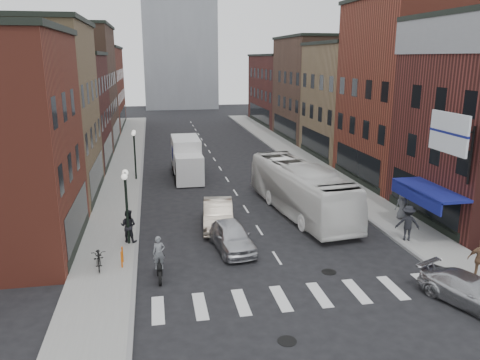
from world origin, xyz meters
name	(u,v)px	position (x,y,z in m)	size (l,w,h in m)	color
ground	(282,266)	(0.00, 0.00, 0.00)	(160.00, 160.00, 0.00)	black
sidewalk_left	(125,169)	(-8.50, 22.00, 0.07)	(3.00, 74.00, 0.15)	gray
sidewalk_right	(306,162)	(8.50, 22.00, 0.07)	(3.00, 74.00, 0.15)	gray
curb_left	(142,169)	(-7.00, 22.00, 0.00)	(0.20, 74.00, 0.16)	gray
curb_right	(291,163)	(7.00, 22.00, 0.00)	(0.20, 74.00, 0.16)	gray
crosswalk_stripes	(301,296)	(0.00, -3.00, 0.00)	(12.00, 2.20, 0.01)	silver
bldg_left_mid_a	(15,113)	(-14.99, 14.00, 6.15)	(10.30, 10.20, 12.30)	olive
bldg_left_mid_b	(48,112)	(-14.99, 24.00, 5.15)	(10.30, 10.20, 10.30)	#4A1E1A
bldg_left_far_a	(67,87)	(-14.99, 35.00, 6.65)	(10.30, 12.20, 13.30)	#513628
bldg_left_far_b	(84,88)	(-14.99, 49.00, 5.65)	(10.30, 16.20, 11.30)	maroon
bldg_right_mid_a	(420,92)	(15.00, 14.00, 7.15)	(10.30, 10.20, 14.30)	maroon
bldg_right_mid_b	(364,100)	(14.99, 24.00, 5.65)	(10.30, 10.20, 11.30)	olive
bldg_right_far_a	(325,88)	(14.99, 35.00, 6.15)	(10.30, 12.20, 12.30)	#513628
bldg_right_far_b	(291,89)	(14.99, 49.00, 5.15)	(10.30, 16.20, 10.30)	#4A1E1A
awning_blue	(426,191)	(8.93, 2.50, 2.63)	(1.80, 5.00, 0.78)	navy
billboard_sign	(450,134)	(8.59, 0.50, 6.13)	(1.52, 3.00, 3.70)	black
streetlamp_near	(126,194)	(-7.40, 4.00, 2.91)	(0.32, 1.22, 4.11)	black
streetlamp_far	(134,146)	(-7.40, 18.00, 2.91)	(0.32, 1.22, 4.11)	black
bike_rack	(122,257)	(-7.60, 1.30, 0.55)	(0.08, 0.68, 0.80)	#D8590C
box_truck	(187,159)	(-3.19, 18.41, 1.58)	(2.33, 7.37, 3.21)	white
motorcycle_rider	(159,259)	(-5.85, -0.19, 0.96)	(0.57, 2.01, 2.05)	black
transit_bus	(300,189)	(3.29, 7.58, 1.62)	(2.72, 11.61, 3.24)	white
sedan_left_near	(231,236)	(-2.09, 2.54, 0.75)	(1.76, 4.39, 1.49)	silver
sedan_left_far	(218,214)	(-2.29, 6.00, 0.80)	(1.70, 4.87, 1.60)	beige
curb_car	(470,291)	(6.50, -4.93, 0.62)	(1.73, 4.25, 1.23)	#AFB0B4
parked_bicycle	(99,257)	(-8.67, 1.26, 0.63)	(0.64, 1.84, 0.97)	black
ped_left_solo	(128,226)	(-7.40, 4.24, 1.05)	(0.88, 0.51, 1.81)	black
ped_right_a	(408,223)	(7.49, 1.70, 1.12)	(1.26, 0.62, 1.95)	black
ped_right_c	(402,205)	(9.02, 5.00, 1.03)	(0.86, 0.56, 1.76)	#5C5E64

